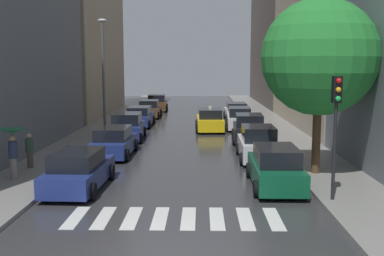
% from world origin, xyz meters
% --- Properties ---
extents(ground_plane, '(28.00, 72.00, 0.04)m').
position_xyz_m(ground_plane, '(0.00, 24.00, -0.02)').
color(ground_plane, '#323235').
extents(sidewalk_left, '(3.00, 72.00, 0.15)m').
position_xyz_m(sidewalk_left, '(-6.50, 24.00, 0.07)').
color(sidewalk_left, gray).
rests_on(sidewalk_left, ground).
extents(sidewalk_right, '(3.00, 72.00, 0.15)m').
position_xyz_m(sidewalk_right, '(6.50, 24.00, 0.07)').
color(sidewalk_right, gray).
rests_on(sidewalk_right, ground).
extents(crosswalk_stripes, '(6.75, 2.20, 0.01)m').
position_xyz_m(crosswalk_stripes, '(0.00, 3.05, 0.01)').
color(crosswalk_stripes, silver).
rests_on(crosswalk_stripes, ground).
extents(building_right_far, '(6.00, 21.71, 20.02)m').
position_xyz_m(building_right_far, '(11.00, 45.94, 10.01)').
color(building_right_far, '#564C47').
rests_on(building_right_far, ground).
extents(parked_car_left_nearest, '(2.13, 4.68, 1.54)m').
position_xyz_m(parked_car_left_nearest, '(-3.91, 6.45, 0.73)').
color(parked_car_left_nearest, navy).
rests_on(parked_car_left_nearest, ground).
extents(parked_car_left_second, '(2.10, 4.54, 1.56)m').
position_xyz_m(parked_car_left_second, '(-3.79, 13.11, 0.74)').
color(parked_car_left_second, navy).
rests_on(parked_car_left_second, ground).
extents(parked_car_left_third, '(2.26, 4.37, 1.75)m').
position_xyz_m(parked_car_left_third, '(-3.90, 18.40, 0.82)').
color(parked_car_left_third, navy).
rests_on(parked_car_left_third, ground).
extents(parked_car_left_fourth, '(2.07, 4.67, 1.56)m').
position_xyz_m(parked_car_left_fourth, '(-3.97, 25.06, 0.74)').
color(parked_car_left_fourth, navy).
rests_on(parked_car_left_fourth, ground).
extents(parked_car_left_fifth, '(2.06, 4.24, 1.61)m').
position_xyz_m(parked_car_left_fifth, '(-3.89, 31.13, 0.75)').
color(parked_car_left_fifth, brown).
rests_on(parked_car_left_fifth, ground).
extents(parked_car_left_sixth, '(2.29, 4.14, 1.72)m').
position_xyz_m(parked_car_left_sixth, '(-3.76, 37.09, 0.80)').
color(parked_car_left_sixth, brown).
rests_on(parked_car_left_sixth, ground).
extents(parked_car_right_nearest, '(2.03, 4.54, 1.66)m').
position_xyz_m(parked_car_right_nearest, '(3.79, 6.86, 0.78)').
color(parked_car_right_nearest, '#0C4C2D').
rests_on(parked_car_right_nearest, ground).
extents(parked_car_right_second, '(2.05, 4.17, 1.77)m').
position_xyz_m(parked_car_right_second, '(3.74, 12.09, 0.82)').
color(parked_car_right_second, silver).
rests_on(parked_car_right_second, ground).
extents(parked_car_right_third, '(2.24, 4.25, 1.76)m').
position_xyz_m(parked_car_right_third, '(3.85, 17.76, 0.82)').
color(parked_car_right_third, black).
rests_on(parked_car_right_third, ground).
extents(parked_car_right_fourth, '(2.12, 4.68, 1.66)m').
position_xyz_m(parked_car_right_fourth, '(3.74, 23.65, 0.78)').
color(parked_car_right_fourth, silver).
rests_on(parked_car_right_fourth, ground).
extents(parked_car_right_fifth, '(2.08, 4.61, 1.53)m').
position_xyz_m(parked_car_right_fifth, '(3.93, 29.28, 0.72)').
color(parked_car_right_fifth, silver).
rests_on(parked_car_right_fifth, ground).
extents(taxi_midroad, '(2.18, 4.61, 1.81)m').
position_xyz_m(taxi_midroad, '(1.50, 22.69, 0.76)').
color(taxi_midroad, yellow).
rests_on(taxi_midroad, ground).
extents(pedestrian_foreground, '(1.11, 1.11, 2.08)m').
position_xyz_m(pedestrian_foreground, '(-6.90, 7.50, 1.70)').
color(pedestrian_foreground, gray).
rests_on(pedestrian_foreground, sidewalk_left).
extents(pedestrian_near_tree, '(0.36, 0.36, 1.57)m').
position_xyz_m(pedestrian_near_tree, '(-6.99, 9.58, 0.96)').
color(pedestrian_near_tree, brown).
rests_on(pedestrian_near_tree, sidewalk_left).
extents(street_tree_right, '(4.96, 4.96, 7.48)m').
position_xyz_m(street_tree_right, '(5.84, 8.79, 5.14)').
color(street_tree_right, '#513823').
rests_on(street_tree_right, sidewalk_right).
extents(traffic_light_right_corner, '(0.30, 0.42, 4.30)m').
position_xyz_m(traffic_light_right_corner, '(5.45, 4.70, 3.29)').
color(traffic_light_right_corner, black).
rests_on(traffic_light_right_corner, sidewalk_right).
extents(lamp_post_left, '(0.60, 0.28, 7.62)m').
position_xyz_m(lamp_post_left, '(-5.55, 19.24, 4.50)').
color(lamp_post_left, '#595B60').
rests_on(lamp_post_left, sidewalk_left).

